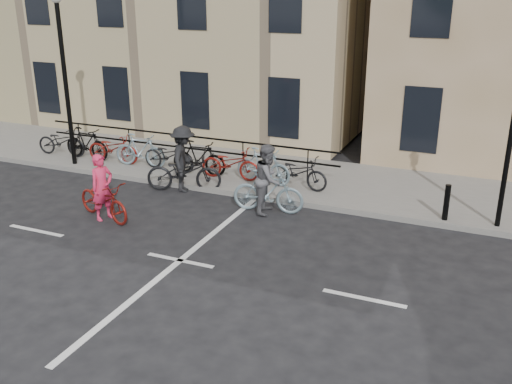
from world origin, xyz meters
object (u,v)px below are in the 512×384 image
at_px(lamp_post, 63,58).
at_px(cyclist_pink, 103,197).
at_px(traffic_light, 512,132).
at_px(cyclist_dark, 184,166).
at_px(cyclist_grey, 268,185).

distance_m(lamp_post, cyclist_pink, 5.54).
bearing_deg(traffic_light, lamp_post, 179.73).
distance_m(traffic_light, cyclist_pink, 9.82).
relative_size(lamp_post, cyclist_pink, 2.63).
bearing_deg(traffic_light, cyclist_dark, -176.98).
distance_m(traffic_light, cyclist_grey, 5.87).
height_order(cyclist_grey, cyclist_dark, cyclist_dark).
distance_m(traffic_light, cyclist_dark, 8.52).
height_order(traffic_light, cyclist_grey, traffic_light).
bearing_deg(cyclist_pink, traffic_light, -53.78).
bearing_deg(cyclist_grey, cyclist_pink, 112.36).
bearing_deg(cyclist_dark, lamp_post, 64.09).
distance_m(cyclist_grey, cyclist_dark, 2.87).
bearing_deg(cyclist_dark, cyclist_pink, 143.31).
relative_size(cyclist_grey, cyclist_dark, 0.85).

